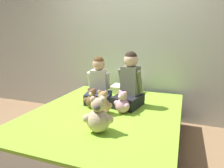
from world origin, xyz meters
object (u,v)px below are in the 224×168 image
(pillow_at_headboard, at_px, (126,89))
(teddy_bear_between_children, at_px, (103,104))
(bed, at_px, (106,130))
(sign_card, at_px, (102,118))
(teddy_bear_held_by_right_child, at_px, (122,104))
(child_on_left, at_px, (99,84))
(teddy_bear_at_foot_of_bed, at_px, (98,117))
(teddy_bear_held_by_left_child, at_px, (92,99))
(child_on_right, at_px, (129,84))

(pillow_at_headboard, bearing_deg, teddy_bear_between_children, -90.45)
(teddy_bear_between_children, bearing_deg, pillow_at_headboard, 83.23)
(bed, relative_size, sign_card, 9.75)
(teddy_bear_held_by_right_child, xyz_separation_m, sign_card, (-0.15, -0.22, -0.11))
(child_on_left, distance_m, teddy_bear_held_by_right_child, 0.49)
(child_on_left, bearing_deg, pillow_at_headboard, 58.07)
(bed, bearing_deg, pillow_at_headboard, 90.00)
(bed, height_order, teddy_bear_between_children, teddy_bear_between_children)
(teddy_bear_at_foot_of_bed, xyz_separation_m, sign_card, (-0.09, 0.30, -0.14))
(sign_card, bearing_deg, pillow_at_headboard, 92.05)
(teddy_bear_at_foot_of_bed, xyz_separation_m, pillow_at_headboard, (-0.13, 1.34, -0.08))
(child_on_left, xyz_separation_m, teddy_bear_held_by_left_child, (0.01, -0.22, -0.14))
(teddy_bear_held_by_right_child, bearing_deg, child_on_right, 112.65)
(bed, distance_m, pillow_at_headboard, 0.89)
(child_on_left, bearing_deg, bed, -63.63)
(teddy_bear_between_children, bearing_deg, teddy_bear_at_foot_of_bed, -78.82)
(teddy_bear_held_by_left_child, relative_size, teddy_bear_held_by_right_child, 0.95)
(teddy_bear_between_children, xyz_separation_m, pillow_at_headboard, (0.01, 0.92, -0.06))
(teddy_bear_held_by_right_child, distance_m, sign_card, 0.29)
(teddy_bear_between_children, bearing_deg, child_on_right, 54.14)
(child_on_left, relative_size, sign_card, 2.86)
(child_on_right, distance_m, pillow_at_headboard, 0.63)
(teddy_bear_between_children, bearing_deg, sign_card, -76.63)
(child_on_left, height_order, sign_card, child_on_left)
(teddy_bear_held_by_right_child, xyz_separation_m, teddy_bear_between_children, (-0.20, -0.10, 0.00))
(bed, distance_m, teddy_bear_at_foot_of_bed, 0.64)
(child_on_left, distance_m, pillow_at_headboard, 0.63)
(child_on_right, height_order, pillow_at_headboard, child_on_right)
(teddy_bear_held_by_left_child, relative_size, sign_card, 1.17)
(bed, distance_m, teddy_bear_held_by_left_child, 0.40)
(child_on_left, bearing_deg, child_on_right, -10.36)
(child_on_left, xyz_separation_m, teddy_bear_between_children, (0.20, -0.35, -0.13))
(child_on_right, distance_m, teddy_bear_held_by_right_child, 0.31)
(teddy_bear_held_by_left_child, distance_m, teddy_bear_held_by_right_child, 0.40)
(pillow_at_headboard, xyz_separation_m, sign_card, (0.04, -1.04, -0.05))
(child_on_left, relative_size, child_on_right, 0.89)
(child_on_right, xyz_separation_m, teddy_bear_at_foot_of_bed, (-0.07, -0.78, -0.14))
(child_on_left, height_order, teddy_bear_held_by_left_child, child_on_left)
(teddy_bear_held_by_left_child, distance_m, pillow_at_headboard, 0.81)
(teddy_bear_held_by_right_child, bearing_deg, bed, -150.19)
(teddy_bear_held_by_left_child, relative_size, pillow_at_headboard, 0.54)
(teddy_bear_held_by_right_child, bearing_deg, child_on_left, 171.91)
(child_on_right, bearing_deg, teddy_bear_between_children, -108.02)
(child_on_right, relative_size, teddy_bear_at_foot_of_bed, 2.03)
(child_on_right, xyz_separation_m, sign_card, (-0.16, -0.49, -0.27))
(teddy_bear_at_foot_of_bed, distance_m, sign_card, 0.34)
(bed, xyz_separation_m, teddy_bear_between_children, (-0.01, -0.08, 0.35))
(teddy_bear_held_by_right_child, relative_size, pillow_at_headboard, 0.57)
(teddy_bear_held_by_left_child, height_order, teddy_bear_at_foot_of_bed, teddy_bear_at_foot_of_bed)
(bed, bearing_deg, sign_card, -79.75)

